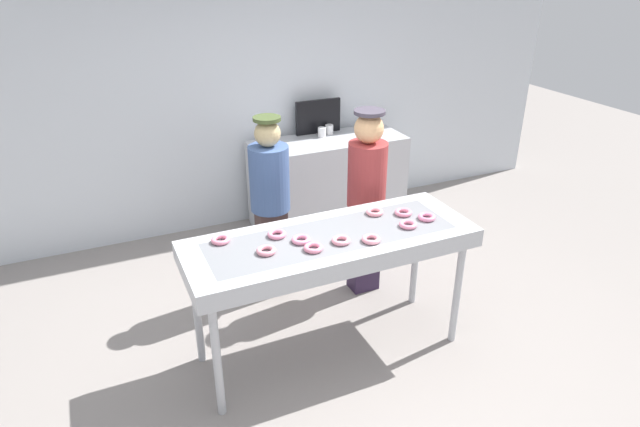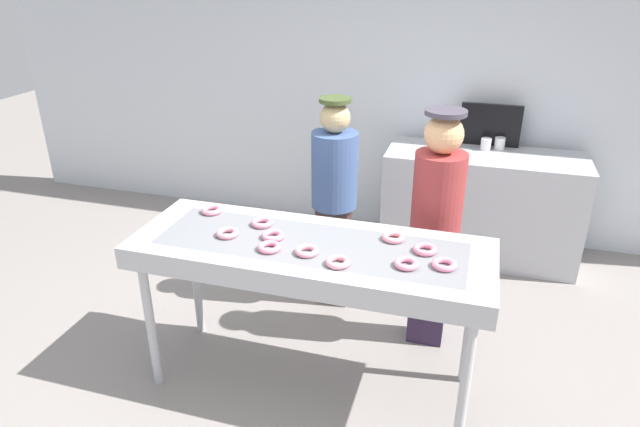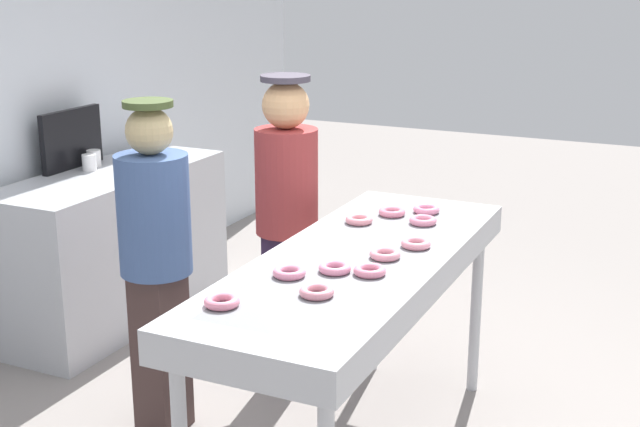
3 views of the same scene
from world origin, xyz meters
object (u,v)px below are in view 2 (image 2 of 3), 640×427
Objects in this scene: fryer_conveyor at (310,256)px; strawberry_donut_7 at (425,249)px; prep_counter at (480,206)px; paper_cup_0 at (500,143)px; worker_assistant at (334,194)px; strawberry_donut_10 at (212,210)px; paper_cup_1 at (486,144)px; strawberry_donut_1 at (406,264)px; strawberry_donut_8 at (273,235)px; menu_display at (490,125)px; strawberry_donut_2 at (338,262)px; strawberry_donut_3 at (227,233)px; strawberry_donut_0 at (269,247)px; strawberry_donut_6 at (393,237)px; strawberry_donut_4 at (444,265)px; strawberry_donut_9 at (307,251)px; worker_baker at (436,219)px.

strawberry_donut_7 is at bearing 7.25° from fryer_conveyor.
paper_cup_0 is (0.10, 0.19, 0.52)m from prep_counter.
worker_assistant is at bearing 96.91° from fryer_conveyor.
strawberry_donut_7 and strawberry_donut_10 have the same top height.
paper_cup_0 and paper_cup_1 have the same top height.
strawberry_donut_1 is 0.79m from strawberry_donut_8.
menu_display is at bearing 82.86° from paper_cup_1.
strawberry_donut_10 is at bearing 156.34° from strawberry_donut_2.
paper_cup_0 is at bearing 56.33° from strawberry_donut_3.
paper_cup_1 is at bearing 64.43° from strawberry_donut_0.
strawberry_donut_6 reaches higher than fryer_conveyor.
strawberry_donut_8 is at bearing 176.41° from strawberry_donut_4.
strawberry_donut_9 is 0.25× the size of menu_display.
strawberry_donut_7 is at bearing 6.43° from strawberry_donut_3.
strawberry_donut_8 is 0.08× the size of worker_baker.
strawberry_donut_3 is at bearing -174.64° from fryer_conveyor.
strawberry_donut_1 and strawberry_donut_10 have the same top height.
strawberry_donut_10 is (-1.35, 0.14, 0.00)m from strawberry_donut_7.
menu_display is at bearing 139.75° from paper_cup_0.
prep_counter is (1.04, 1.09, -0.43)m from worker_assistant.
menu_display reaches higher than strawberry_donut_3.
strawberry_donut_3 is (-0.49, -0.05, 0.09)m from fryer_conveyor.
strawberry_donut_4 is 2.37m from menu_display.
paper_cup_0 reaches higher than strawberry_donut_0.
strawberry_donut_4 is at bearing 13.81° from strawberry_donut_2.
strawberry_donut_8 is 2.57m from menu_display.
strawberry_donut_0 is at bearing -177.42° from strawberry_donut_1.
strawberry_donut_9 is 2.59m from menu_display.
strawberry_donut_7 is (0.07, 0.18, 0.00)m from strawberry_donut_1.
strawberry_donut_1 is 0.36m from strawberry_donut_2.
strawberry_donut_1 is at bearing -14.18° from strawberry_donut_10.
worker_baker is (0.20, 0.48, -0.08)m from strawberry_donut_6.
paper_cup_0 is (1.74, 2.00, -0.01)m from strawberry_donut_10.
prep_counter is at bearing 47.80° from strawberry_donut_10.
prep_counter is (0.18, 2.09, -0.53)m from strawberry_donut_4.
strawberry_donut_0 is 1.15m from worker_baker.
worker_assistant is (0.08, 1.08, -0.11)m from strawberry_donut_0.
strawberry_donut_9 and strawberry_donut_10 have the same top height.
worker_assistant is at bearing 69.34° from strawberry_donut_3.
worker_baker reaches higher than strawberry_donut_7.
strawberry_donut_7 is at bearing 32.57° from strawberry_donut_2.
menu_display reaches higher than strawberry_donut_7.
strawberry_donut_10 is at bearing 131.24° from strawberry_donut_3.
strawberry_donut_1 is 1.00× the size of strawberry_donut_6.
paper_cup_1 is (1.10, 2.30, -0.01)m from strawberry_donut_0.
worker_assistant is 1.56m from prep_counter.
strawberry_donut_1 is 1.00× the size of strawberry_donut_7.
worker_assistant is (-0.13, 1.06, -0.11)m from strawberry_donut_9.
strawberry_donut_3 is at bearing -48.76° from strawberry_donut_10.
strawberry_donut_3 is 0.35m from strawberry_donut_10.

